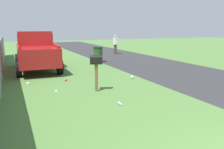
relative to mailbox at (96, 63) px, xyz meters
The scene contains 11 objects.
road_asphalt 5.36m from the mailbox, 92.14° to the right, with size 60.00×5.15×0.01m, color #2D2D30.
mailbox is the anchor object (origin of this frame).
pickup_truck 5.79m from the mailbox, 14.84° to the left, with size 5.01×2.26×2.09m.
trash_bin 7.23m from the mailbox, 20.86° to the right, with size 0.63×0.63×1.03m.
pedestrian 12.19m from the mailbox, 27.83° to the right, with size 0.42×0.40×1.65m.
fence_section 5.53m from the mailbox, 35.55° to the left, with size 18.18×0.07×1.64m.
litter_can_by_mailbox 2.42m from the mailbox, 17.28° to the left, with size 0.07×0.07×0.12m, color red.
litter_cup_near_hydrant 3.25m from the mailbox, 45.75° to the left, with size 0.08×0.08×0.10m, color white.
litter_bag_far_scatter 2.79m from the mailbox, 58.61° to the right, with size 0.14×0.14×0.14m, color silver.
litter_bottle_midfield_b 2.00m from the mailbox, behind, with size 0.07×0.07×0.22m, color #B2D8BF.
litter_wrapper_midfield_a 1.83m from the mailbox, 64.08° to the left, with size 0.12×0.08×0.01m, color silver.
Camera 1 is at (-1.59, 3.65, 2.30)m, focal length 37.42 mm.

